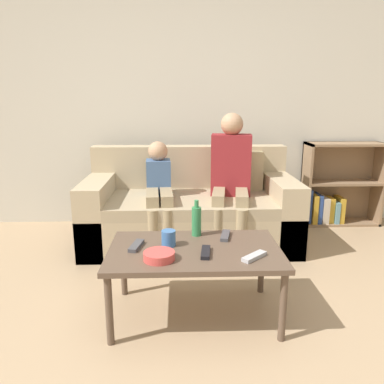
{
  "coord_description": "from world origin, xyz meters",
  "views": [
    {
      "loc": [
        -0.01,
        -1.4,
        1.28
      ],
      "look_at": [
        0.08,
        1.22,
        0.62
      ],
      "focal_mm": 35.0,
      "sensor_mm": 36.0,
      "label": 1
    }
  ],
  "objects_px": {
    "person_adult": "(231,171)",
    "tv_remote_1": "(136,246)",
    "tv_remote_3": "(254,256)",
    "cup_near": "(169,238)",
    "bookshelf": "(335,191)",
    "snack_bowl": "(159,256)",
    "coffee_table": "(195,255)",
    "bottle": "(196,221)",
    "couch": "(191,211)",
    "person_child": "(159,189)",
    "tv_remote_2": "(225,236)",
    "tv_remote_0": "(206,252)"
  },
  "relations": [
    {
      "from": "couch",
      "to": "cup_near",
      "type": "relative_size",
      "value": 19.49
    },
    {
      "from": "bookshelf",
      "to": "person_adult",
      "type": "relative_size",
      "value": 0.73
    },
    {
      "from": "tv_remote_3",
      "to": "person_child",
      "type": "bearing_deg",
      "value": 162.97
    },
    {
      "from": "couch",
      "to": "snack_bowl",
      "type": "height_order",
      "value": "couch"
    },
    {
      "from": "tv_remote_0",
      "to": "snack_bowl",
      "type": "xyz_separation_m",
      "value": [
        -0.26,
        -0.07,
        0.01
      ]
    },
    {
      "from": "person_child",
      "to": "tv_remote_2",
      "type": "height_order",
      "value": "person_child"
    },
    {
      "from": "couch",
      "to": "coffee_table",
      "type": "bearing_deg",
      "value": -90.79
    },
    {
      "from": "coffee_table",
      "to": "bottle",
      "type": "height_order",
      "value": "bottle"
    },
    {
      "from": "bookshelf",
      "to": "tv_remote_0",
      "type": "height_order",
      "value": "bookshelf"
    },
    {
      "from": "coffee_table",
      "to": "cup_near",
      "type": "distance_m",
      "value": 0.18
    },
    {
      "from": "tv_remote_1",
      "to": "tv_remote_3",
      "type": "bearing_deg",
      "value": -3.54
    },
    {
      "from": "person_child",
      "to": "snack_bowl",
      "type": "bearing_deg",
      "value": -91.21
    },
    {
      "from": "person_adult",
      "to": "tv_remote_0",
      "type": "relative_size",
      "value": 6.69
    },
    {
      "from": "person_child",
      "to": "snack_bowl",
      "type": "relative_size",
      "value": 5.36
    },
    {
      "from": "tv_remote_3",
      "to": "snack_bowl",
      "type": "distance_m",
      "value": 0.52
    },
    {
      "from": "couch",
      "to": "snack_bowl",
      "type": "distance_m",
      "value": 1.4
    },
    {
      "from": "tv_remote_0",
      "to": "tv_remote_3",
      "type": "distance_m",
      "value": 0.27
    },
    {
      "from": "bookshelf",
      "to": "snack_bowl",
      "type": "bearing_deg",
      "value": -133.02
    },
    {
      "from": "cup_near",
      "to": "bottle",
      "type": "relative_size",
      "value": 0.41
    },
    {
      "from": "cup_near",
      "to": "tv_remote_1",
      "type": "height_order",
      "value": "cup_near"
    },
    {
      "from": "person_adult",
      "to": "tv_remote_1",
      "type": "distance_m",
      "value": 1.33
    },
    {
      "from": "person_child",
      "to": "bottle",
      "type": "distance_m",
      "value": 0.9
    },
    {
      "from": "snack_bowl",
      "to": "cup_near",
      "type": "bearing_deg",
      "value": 76.9
    },
    {
      "from": "bookshelf",
      "to": "coffee_table",
      "type": "distance_m",
      "value": 2.31
    },
    {
      "from": "tv_remote_3",
      "to": "person_adult",
      "type": "bearing_deg",
      "value": 135.82
    },
    {
      "from": "person_child",
      "to": "tv_remote_0",
      "type": "bearing_deg",
      "value": -78.7
    },
    {
      "from": "tv_remote_2",
      "to": "cup_near",
      "type": "bearing_deg",
      "value": -147.85
    },
    {
      "from": "person_adult",
      "to": "tv_remote_3",
      "type": "xyz_separation_m",
      "value": [
        -0.04,
        -1.28,
        -0.23
      ]
    },
    {
      "from": "coffee_table",
      "to": "tv_remote_0",
      "type": "bearing_deg",
      "value": -55.39
    },
    {
      "from": "couch",
      "to": "snack_bowl",
      "type": "bearing_deg",
      "value": -98.98
    },
    {
      "from": "bookshelf",
      "to": "person_child",
      "type": "bearing_deg",
      "value": -160.35
    },
    {
      "from": "bottle",
      "to": "tv_remote_0",
      "type": "bearing_deg",
      "value": -82.89
    },
    {
      "from": "cup_near",
      "to": "tv_remote_1",
      "type": "distance_m",
      "value": 0.19
    },
    {
      "from": "bookshelf",
      "to": "tv_remote_1",
      "type": "xyz_separation_m",
      "value": [
        -1.89,
        -1.69,
        0.1
      ]
    },
    {
      "from": "person_child",
      "to": "tv_remote_0",
      "type": "height_order",
      "value": "person_child"
    },
    {
      "from": "person_adult",
      "to": "cup_near",
      "type": "relative_size",
      "value": 12.31
    },
    {
      "from": "bookshelf",
      "to": "tv_remote_2",
      "type": "bearing_deg",
      "value": -131.05
    },
    {
      "from": "couch",
      "to": "person_child",
      "type": "relative_size",
      "value": 2.0
    },
    {
      "from": "couch",
      "to": "bottle",
      "type": "distance_m",
      "value": 1.03
    },
    {
      "from": "bookshelf",
      "to": "bottle",
      "type": "xyz_separation_m",
      "value": [
        -1.52,
        -1.5,
        0.19
      ]
    },
    {
      "from": "couch",
      "to": "tv_remote_3",
      "type": "bearing_deg",
      "value": -77.55
    },
    {
      "from": "tv_remote_2",
      "to": "bottle",
      "type": "height_order",
      "value": "bottle"
    },
    {
      "from": "cup_near",
      "to": "tv_remote_3",
      "type": "bearing_deg",
      "value": -22.91
    },
    {
      "from": "person_child",
      "to": "tv_remote_1",
      "type": "height_order",
      "value": "person_child"
    },
    {
      "from": "tv_remote_0",
      "to": "tv_remote_2",
      "type": "distance_m",
      "value": 0.3
    },
    {
      "from": "cup_near",
      "to": "person_adult",
      "type": "bearing_deg",
      "value": 64.68
    },
    {
      "from": "coffee_table",
      "to": "person_child",
      "type": "xyz_separation_m",
      "value": [
        -0.26,
        1.07,
        0.14
      ]
    },
    {
      "from": "tv_remote_0",
      "to": "bottle",
      "type": "bearing_deg",
      "value": 103.62
    },
    {
      "from": "cup_near",
      "to": "tv_remote_3",
      "type": "relative_size",
      "value": 0.6
    },
    {
      "from": "person_adult",
      "to": "tv_remote_2",
      "type": "height_order",
      "value": "person_adult"
    }
  ]
}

